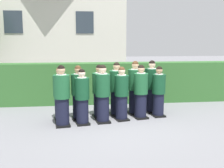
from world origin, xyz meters
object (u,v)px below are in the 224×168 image
student_front_row_4 (141,93)px  student_rear_row_4 (135,89)px  student_rear_row_0 (60,95)px  student_rear_row_5 (151,88)px  student_front_row_3 (122,95)px  student_front_row_5 (159,93)px  student_rear_row_2 (99,92)px  student_rear_row_1 (79,94)px  student_front_row_0 (62,97)px  student_front_row_1 (82,98)px  student_front_row_2 (103,95)px  student_rear_row_3 (117,90)px

student_front_row_4 → student_rear_row_4: size_ratio=0.96×
student_front_row_4 → student_rear_row_0: bearing=179.4°
student_rear_row_0 → student_rear_row_5: 2.93m
student_front_row_3 → student_front_row_5: student_front_row_3 is taller
student_front_row_3 → student_rear_row_2: (-0.63, 0.37, 0.02)m
student_rear_row_4 → student_rear_row_0: bearing=-168.8°
student_rear_row_1 → student_rear_row_5: 2.40m
student_front_row_0 → student_rear_row_1: 0.73m
student_front_row_1 → student_rear_row_0: bearing=145.3°
student_front_row_5 → student_rear_row_2: bearing=176.2°
student_rear_row_4 → student_front_row_1: bearing=-152.1°
student_rear_row_2 → student_front_row_3: bearing=-30.9°
student_front_row_1 → student_rear_row_2: bearing=51.3°
student_front_row_2 → student_rear_row_1: 0.79m
student_front_row_2 → student_rear_row_3: size_ratio=0.99×
student_rear_row_0 → student_front_row_3: bearing=-4.9°
student_rear_row_5 → student_rear_row_4: bearing=-166.5°
student_rear_row_1 → student_rear_row_4: (1.77, 0.38, 0.04)m
student_rear_row_3 → student_front_row_5: bearing=-11.4°
student_rear_row_0 → student_rear_row_5: (2.87, 0.59, 0.05)m
student_front_row_0 → student_front_row_2: (1.13, 0.20, -0.01)m
student_front_row_4 → student_rear_row_2: 1.25m
student_rear_row_2 → student_rear_row_5: (1.72, 0.37, 0.04)m
student_rear_row_3 → student_rear_row_0: bearing=-168.0°
student_rear_row_4 → student_rear_row_5: 0.59m
student_front_row_1 → student_front_row_2: (0.58, 0.12, 0.05)m
student_front_row_3 → student_front_row_1: bearing=-166.3°
student_rear_row_2 → student_rear_row_4: (1.15, 0.23, 0.04)m
student_rear_row_0 → student_rear_row_1: size_ratio=0.99×
student_rear_row_1 → student_rear_row_2: bearing=13.7°
student_rear_row_1 → student_rear_row_3: bearing=13.9°
student_front_row_2 → student_rear_row_2: student_front_row_2 is taller
student_front_row_0 → student_rear_row_3: size_ratio=1.01×
student_rear_row_4 → student_rear_row_5: (0.57, 0.14, 0.00)m
student_front_row_1 → student_front_row_3: (1.15, 0.28, 0.01)m
student_front_row_5 → student_rear_row_4: 0.76m
student_front_row_3 → student_rear_row_3: size_ratio=0.95×
student_front_row_1 → student_rear_row_5: (2.24, 1.02, 0.07)m
student_front_row_2 → student_rear_row_3: student_rear_row_3 is taller
student_rear_row_3 → student_rear_row_5: (1.17, 0.23, 0.01)m
student_rear_row_1 → student_rear_row_5: size_ratio=0.95×
student_front_row_4 → student_rear_row_3: 0.78m
student_front_row_0 → student_rear_row_5: size_ratio=0.99×
student_front_row_1 → student_rear_row_0: 0.76m
student_rear_row_3 → student_rear_row_2: bearing=-166.0°
student_front_row_2 → student_rear_row_4: (1.09, 0.76, 0.02)m
student_rear_row_0 → student_rear_row_3: 1.73m
student_front_row_2 → student_rear_row_4: 1.33m
student_front_row_1 → student_rear_row_4: bearing=27.9°
student_front_row_1 → student_rear_row_2: size_ratio=0.97×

